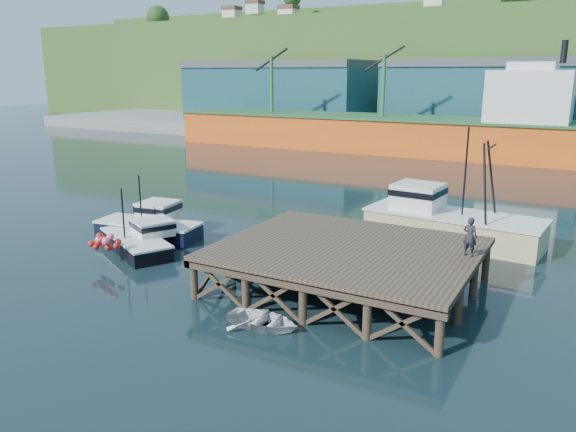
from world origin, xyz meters
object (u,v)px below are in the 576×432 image
Objects in this scene: trawler at (450,219)px; dockworker at (470,237)px; boat_navy at (151,224)px; dinghy at (263,320)px; boat_black at (140,239)px.

trawler reaches higher than dockworker.
boat_navy is 18.82m from trawler.
trawler is at bearing 18.35° from boat_navy.
boat_navy reaches higher than dinghy.
boat_navy is at bearing 58.38° from dinghy.
trawler is (16.92, 8.22, 0.63)m from boat_navy.
boat_navy is 1.06× the size of boat_black.
dinghy is at bearing -38.33° from boat_navy.
trawler is at bearing -59.04° from dockworker.
boat_navy is 2.20× the size of dinghy.
boat_black is at bearing -139.95° from trawler.
boat_navy is 15.28m from dinghy.
dockworker is (19.81, -0.64, 2.19)m from boat_navy.
dockworker is at bearing -66.40° from trawler.
boat_navy reaches higher than boat_black.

